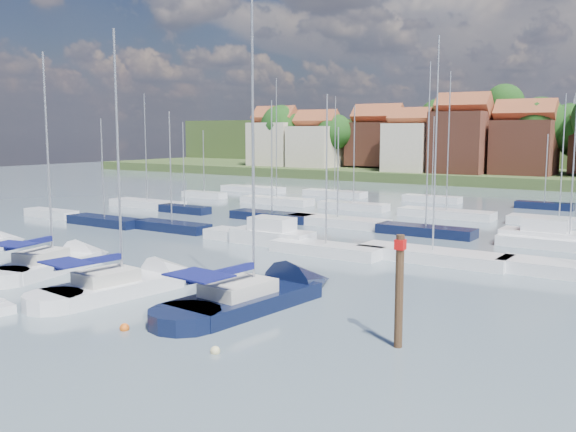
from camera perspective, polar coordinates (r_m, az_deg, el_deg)
The scene contains 10 objects.
ground at distance 67.73m, azimuth 12.14°, elevation -0.44°, with size 260.00×260.00×0.00m, color #4D5C69.
sailboat_left at distance 46.24m, azimuth -19.43°, elevation -3.96°, with size 5.20×11.80×15.53m.
sailboat_centre at distance 38.67m, azimuth -13.34°, elevation -5.95°, with size 4.49×12.14×16.10m.
sailboat_navy at distance 35.46m, azimuth -1.62°, elevation -6.98°, with size 4.86×13.79×18.61m.
timber_piling at distance 28.16m, azimuth 9.81°, elevation -8.42°, with size 0.40×0.40×7.17m.
buoy_c at distance 38.32m, azimuth -18.93°, elevation -6.82°, with size 0.48×0.48×0.48m, color beige.
buoy_d at distance 31.42m, azimuth -14.33°, elevation -9.81°, with size 0.46×0.46×0.46m, color #D85914.
buoy_e at distance 37.32m, azimuth -5.55°, elevation -6.82°, with size 0.46×0.46×0.46m, color #D85914.
buoy_f at distance 27.66m, azimuth -6.48°, elevation -12.03°, with size 0.42×0.42×0.42m, color beige.
marina_field at distance 62.51m, azimuth 12.12°, elevation -0.70°, with size 79.62×41.41×15.93m.
Camera 1 is at (24.67, -22.39, 9.27)m, focal length 40.00 mm.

